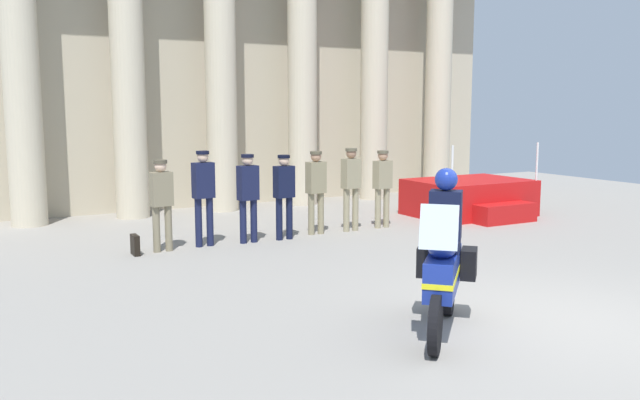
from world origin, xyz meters
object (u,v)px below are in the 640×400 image
object	(u,v)px
officer_in_row_6	(382,182)
motorcycle_with_rider	(444,264)
reviewing_stand	(471,198)
officer_in_row_4	(316,186)
officer_in_row_5	(351,182)
officer_in_row_1	(203,190)
officer_in_row_3	(284,190)
officer_in_row_2	(248,191)
officer_in_row_0	(161,198)
briefcase_on_ground	(135,245)

from	to	relation	value
officer_in_row_6	motorcycle_with_rider	xyz separation A→B (m)	(-3.15, -5.90, -0.19)
reviewing_stand	officer_in_row_4	size ratio (longest dim) A/B	1.60
officer_in_row_5	officer_in_row_1	bearing A→B (deg)	-6.74
officer_in_row_4	officer_in_row_3	bearing A→B (deg)	5.83
officer_in_row_5	officer_in_row_3	bearing A→B (deg)	-1.90
officer_in_row_2	officer_in_row_4	xyz separation A→B (m)	(1.54, 0.14, 0.00)
officer_in_row_4	officer_in_row_0	bearing A→B (deg)	-4.65
officer_in_row_5	motorcycle_with_rider	xyz separation A→B (m)	(-2.35, -5.89, -0.23)
officer_in_row_0	officer_in_row_2	xyz separation A→B (m)	(1.66, -0.01, 0.03)
motorcycle_with_rider	officer_in_row_2	bearing A→B (deg)	-135.38
officer_in_row_0	officer_in_row_5	size ratio (longest dim) A/B	0.95
officer_in_row_1	officer_in_row_3	size ratio (longest dim) A/B	1.07
officer_in_row_0	briefcase_on_ground	size ratio (longest dim) A/B	4.59
officer_in_row_0	officer_in_row_3	size ratio (longest dim) A/B	0.99
reviewing_stand	officer_in_row_4	xyz separation A→B (m)	(-4.38, -0.30, 0.59)
officer_in_row_0	officer_in_row_2	bearing A→B (deg)	172.64
officer_in_row_2	officer_in_row_4	size ratio (longest dim) A/B	1.00
reviewing_stand	motorcycle_with_rider	size ratio (longest dim) A/B	1.43
reviewing_stand	briefcase_on_ground	xyz separation A→B (m)	(-8.09, -0.47, -0.24)
reviewing_stand	officer_in_row_1	world-z (taller)	officer_in_row_1
officer_in_row_0	officer_in_row_1	bearing A→B (deg)	178.48
officer_in_row_5	motorcycle_with_rider	world-z (taller)	motorcycle_with_rider
briefcase_on_ground	reviewing_stand	bearing A→B (deg)	3.32
reviewing_stand	officer_in_row_0	size ratio (longest dim) A/B	1.65
briefcase_on_ground	officer_in_row_3	bearing A→B (deg)	-0.15
officer_in_row_1	officer_in_row_4	world-z (taller)	officer_in_row_1
officer_in_row_1	briefcase_on_ground	distance (m)	1.59
officer_in_row_0	officer_in_row_5	distance (m)	4.01
officer_in_row_1	officer_in_row_4	bearing A→B (deg)	174.29
reviewing_stand	officer_in_row_1	bearing A→B (deg)	-177.10
officer_in_row_0	motorcycle_with_rider	bearing A→B (deg)	99.08
officer_in_row_0	officer_in_row_4	distance (m)	3.21
officer_in_row_0	officer_in_row_3	distance (m)	2.40
officer_in_row_0	officer_in_row_1	xyz separation A→B (m)	(0.81, 0.08, 0.08)
officer_in_row_0	officer_in_row_5	world-z (taller)	officer_in_row_5
officer_in_row_2	motorcycle_with_rider	distance (m)	5.80
officer_in_row_6	briefcase_on_ground	bearing A→B (deg)	-5.28
officer_in_row_5	officer_in_row_6	world-z (taller)	officer_in_row_5
officer_in_row_3	motorcycle_with_rider	bearing A→B (deg)	75.82
reviewing_stand	officer_in_row_5	size ratio (longest dim) A/B	1.57
officer_in_row_5	officer_in_row_6	xyz separation A→B (m)	(0.80, 0.01, -0.05)
officer_in_row_5	reviewing_stand	bearing A→B (deg)	178.57
officer_in_row_1	officer_in_row_2	size ratio (longest dim) A/B	1.05
officer_in_row_0	briefcase_on_ground	xyz separation A→B (m)	(-0.51, -0.05, -0.79)
reviewing_stand	briefcase_on_ground	bearing A→B (deg)	-176.68
officer_in_row_0	motorcycle_with_rider	distance (m)	6.04
officer_in_row_0	officer_in_row_5	xyz separation A→B (m)	(4.01, 0.08, 0.05)
reviewing_stand	officer_in_row_6	distance (m)	2.85
officer_in_row_4	officer_in_row_5	world-z (taller)	officer_in_row_5
officer_in_row_1	officer_in_row_4	size ratio (longest dim) A/B	1.05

